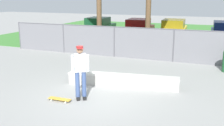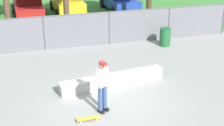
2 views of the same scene
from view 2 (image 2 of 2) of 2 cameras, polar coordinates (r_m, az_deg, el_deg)
The scene contains 9 objects.
ground_plane at distance 12.31m, azimuth -0.67°, elevation -6.59°, with size 80.00×80.00×0.00m, color gray.
grass_strip at distance 27.52m, azimuth -9.59°, elevation 9.83°, with size 28.82×20.00×0.02m, color #3D7A33.
concrete_ledge at distance 13.38m, azimuth 0.13°, elevation -2.91°, with size 4.36×1.10×0.47m.
skateboarder at distance 11.27m, azimuth -1.62°, elevation -3.60°, with size 0.52×0.42×1.84m.
skateboard at distance 11.27m, azimuth -3.97°, elevation -9.26°, with size 0.80×0.22×0.09m.
chainlink_fence at distance 17.40m, azimuth -5.83°, elevation 5.70°, with size 16.89×0.07×1.76m.
car_red at distance 23.64m, azimuth -13.94°, elevation 9.43°, with size 2.16×4.28×1.66m.
car_yellow at distance 24.32m, azimuth -7.57°, elevation 10.26°, with size 2.16×4.28×1.66m.
trash_bin at distance 17.84m, azimuth 8.92°, elevation 4.34°, with size 0.56×0.56×0.95m, color #1E592D.
Camera 2 is at (-2.73, -10.37, 6.04)m, focal length 54.37 mm.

